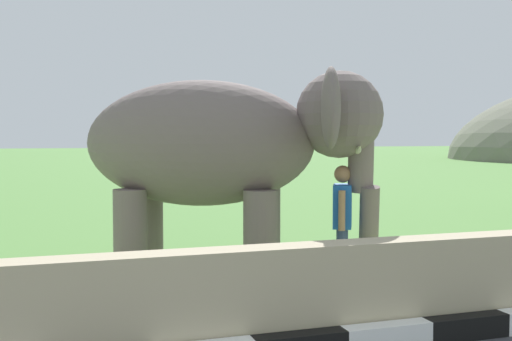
% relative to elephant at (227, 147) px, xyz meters
% --- Properties ---
extents(barrier_parapet, '(28.00, 0.36, 1.00)m').
position_rel_elephant_xyz_m(barrier_parapet, '(-0.01, -2.60, -1.40)').
color(barrier_parapet, tan).
rests_on(barrier_parapet, ground_plane).
extents(elephant, '(4.04, 3.18, 2.91)m').
position_rel_elephant_xyz_m(elephant, '(0.00, 0.00, 0.00)').
color(elephant, '#70605E').
rests_on(elephant, ground_plane).
extents(person_handler, '(0.40, 0.62, 1.66)m').
position_rel_elephant_xyz_m(person_handler, '(1.44, -0.60, -0.98)').
color(person_handler, navy).
rests_on(person_handler, ground_plane).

